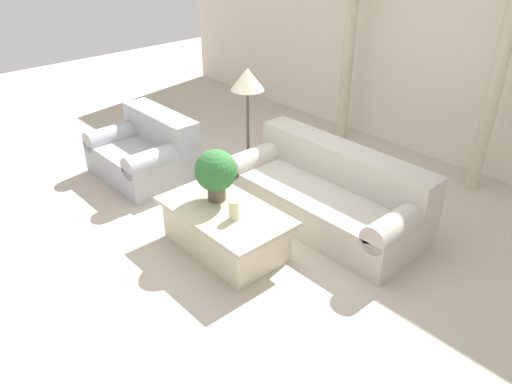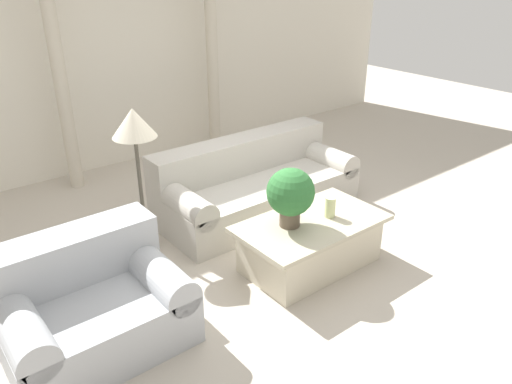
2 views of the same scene
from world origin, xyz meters
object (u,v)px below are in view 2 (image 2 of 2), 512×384
(sofa_long, at_px, (255,184))
(loveseat, at_px, (90,303))
(potted_plant, at_px, (291,194))
(floor_lamp, at_px, (134,130))
(coffee_table, at_px, (310,243))

(sofa_long, height_order, loveseat, same)
(potted_plant, relative_size, floor_lamp, 0.38)
(loveseat, xyz_separation_m, coffee_table, (1.97, -0.29, -0.09))
(loveseat, bearing_deg, sofa_long, 22.08)
(coffee_table, bearing_deg, potted_plant, 161.28)
(floor_lamp, bearing_deg, sofa_long, -1.03)
(loveseat, bearing_deg, coffee_table, -8.41)
(potted_plant, xyz_separation_m, floor_lamp, (-0.85, 1.16, 0.45))
(loveseat, relative_size, coffee_table, 0.94)
(loveseat, height_order, coffee_table, loveseat)
(loveseat, height_order, potted_plant, potted_plant)
(coffee_table, relative_size, floor_lamp, 0.96)
(sofa_long, distance_m, loveseat, 2.44)
(coffee_table, bearing_deg, floor_lamp, 130.47)
(sofa_long, distance_m, floor_lamp, 1.63)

